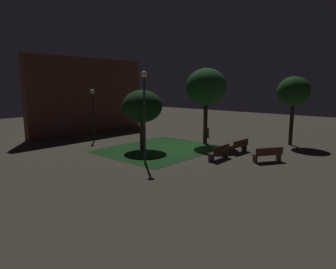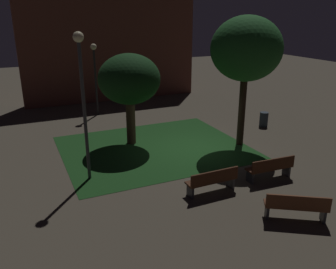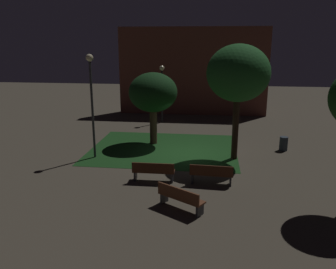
% 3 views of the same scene
% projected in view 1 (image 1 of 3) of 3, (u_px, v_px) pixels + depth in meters
% --- Properties ---
extents(ground_plane, '(60.00, 60.00, 0.00)m').
position_uv_depth(ground_plane, '(181.00, 147.00, 21.35)').
color(ground_plane, '#4C4438').
extents(grass_lawn, '(8.02, 6.64, 0.01)m').
position_uv_depth(grass_lawn, '(160.00, 149.00, 20.75)').
color(grass_lawn, '#194219').
rests_on(grass_lawn, ground).
extents(bench_near_trees, '(1.80, 0.50, 0.88)m').
position_uv_depth(bench_near_trees, '(220.00, 152.00, 17.79)').
color(bench_near_trees, '#422314').
rests_on(bench_near_trees, ground).
extents(bench_front_right, '(1.82, 0.57, 0.88)m').
position_uv_depth(bench_front_right, '(239.00, 146.00, 19.61)').
color(bench_front_right, '#422314').
rests_on(bench_front_right, ground).
extents(bench_corner, '(1.78, 1.37, 0.88)m').
position_uv_depth(bench_corner, '(268.00, 154.00, 17.22)').
color(bench_corner, brown).
rests_on(bench_corner, ground).
extents(tree_back_left, '(3.07, 3.07, 5.73)m').
position_uv_depth(tree_back_left, '(206.00, 87.00, 22.10)').
color(tree_back_left, '#2D2116').
rests_on(tree_back_left, ground).
extents(tree_back_right, '(2.77, 2.77, 4.14)m').
position_uv_depth(tree_back_right, '(142.00, 107.00, 20.37)').
color(tree_back_right, '#423021').
rests_on(tree_back_right, ground).
extents(tree_near_wall, '(2.35, 2.35, 5.11)m').
position_uv_depth(tree_near_wall, '(294.00, 92.00, 21.65)').
color(tree_near_wall, '#2D2116').
rests_on(tree_near_wall, ground).
extents(lamp_post_near_wall, '(0.36, 0.36, 5.24)m').
position_uv_depth(lamp_post_near_wall, '(144.00, 103.00, 16.49)').
color(lamp_post_near_wall, '#333338').
rests_on(lamp_post_near_wall, ground).
extents(lamp_post_plaza_west, '(0.36, 0.36, 4.15)m').
position_uv_depth(lamp_post_plaza_west, '(93.00, 105.00, 23.75)').
color(lamp_post_plaza_west, black).
rests_on(lamp_post_plaza_west, ground).
extents(trash_bin, '(0.45, 0.45, 0.77)m').
position_uv_depth(trash_bin, '(206.00, 132.00, 25.93)').
color(trash_bin, '#2D3842').
rests_on(trash_bin, ground).
extents(building_wall_backdrop, '(11.90, 0.80, 6.93)m').
position_uv_depth(building_wall_backdrop, '(89.00, 96.00, 27.37)').
color(building_wall_backdrop, brown).
rests_on(building_wall_backdrop, ground).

